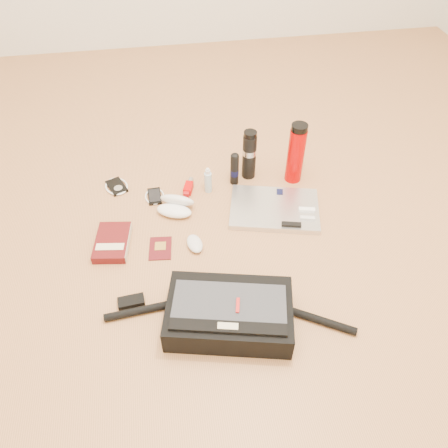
# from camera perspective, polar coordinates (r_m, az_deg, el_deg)

# --- Properties ---
(ground) EXTENTS (4.00, 4.00, 0.00)m
(ground) POSITION_cam_1_polar(r_m,az_deg,el_deg) (1.72, -0.51, -4.19)
(ground) COLOR #B97F4D
(ground) RESTS_ON ground
(messenger_bag) EXTENTS (0.85, 0.35, 0.12)m
(messenger_bag) POSITION_cam_1_polar(r_m,az_deg,el_deg) (1.50, 0.60, -11.58)
(messenger_bag) COLOR black
(messenger_bag) RESTS_ON ground
(laptop) EXTENTS (0.43, 0.35, 0.04)m
(laptop) POSITION_cam_1_polar(r_m,az_deg,el_deg) (1.90, 6.65, 1.97)
(laptop) COLOR silver
(laptop) RESTS_ON ground
(book) EXTENTS (0.16, 0.22, 0.04)m
(book) POSITION_cam_1_polar(r_m,az_deg,el_deg) (1.80, -14.33, -2.33)
(book) COLOR #4F0E10
(book) RESTS_ON ground
(passport) EXTENTS (0.10, 0.13, 0.01)m
(passport) POSITION_cam_1_polar(r_m,az_deg,el_deg) (1.76, -8.32, -3.14)
(passport) COLOR #4E0E13
(passport) RESTS_ON ground
(mouse) EXTENTS (0.08, 0.11, 0.03)m
(mouse) POSITION_cam_1_polar(r_m,az_deg,el_deg) (1.75, -3.84, -2.57)
(mouse) COLOR silver
(mouse) RESTS_ON ground
(sunglasses_case) EXTENTS (0.19, 0.18, 0.09)m
(sunglasses_case) POSITION_cam_1_polar(r_m,az_deg,el_deg) (1.89, -6.33, 2.40)
(sunglasses_case) COLOR white
(sunglasses_case) RESTS_ON ground
(ipod) EXTENTS (0.13, 0.13, 0.01)m
(ipod) POSITION_cam_1_polar(r_m,az_deg,el_deg) (2.07, -13.86, 4.79)
(ipod) COLOR black
(ipod) RESTS_ON ground
(phone) EXTENTS (0.09, 0.11, 0.01)m
(phone) POSITION_cam_1_polar(r_m,az_deg,el_deg) (1.99, -9.05, 3.61)
(phone) COLOR black
(phone) RESTS_ON ground
(inhaler) EXTENTS (0.06, 0.12, 0.03)m
(inhaler) POSITION_cam_1_polar(r_m,az_deg,el_deg) (2.00, -4.65, 4.79)
(inhaler) COLOR #BA0403
(inhaler) RESTS_ON ground
(spray_bottle) EXTENTS (0.04, 0.04, 0.13)m
(spray_bottle) POSITION_cam_1_polar(r_m,az_deg,el_deg) (1.96, -2.09, 5.60)
(spray_bottle) COLOR #ADCEE2
(spray_bottle) RESTS_ON ground
(aerosol_can) EXTENTS (0.05, 0.05, 0.16)m
(aerosol_can) POSITION_cam_1_polar(r_m,az_deg,el_deg) (1.99, 1.39, 7.22)
(aerosol_can) COLOR black
(aerosol_can) RESTS_ON ground
(thermos_black) EXTENTS (0.08, 0.08, 0.24)m
(thermos_black) POSITION_cam_1_polar(r_m,az_deg,el_deg) (2.01, 3.33, 9.05)
(thermos_black) COLOR black
(thermos_black) RESTS_ON ground
(thermos_red) EXTENTS (0.10, 0.10, 0.29)m
(thermos_red) POSITION_cam_1_polar(r_m,az_deg,el_deg) (2.00, 9.38, 9.08)
(thermos_red) COLOR #B60100
(thermos_red) RESTS_ON ground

